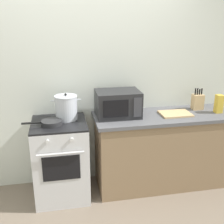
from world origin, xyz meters
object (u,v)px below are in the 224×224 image
object	(u,v)px
microwave	(118,104)
pasta_box	(219,104)
frying_pan	(51,123)
cutting_board	(175,114)
knife_block	(198,102)
stock_pot	(66,108)
stove	(61,160)

from	to	relation	value
microwave	pasta_box	bearing A→B (deg)	-5.08
frying_pan	microwave	world-z (taller)	microwave
cutting_board	knife_block	world-z (taller)	knife_block
stock_pot	pasta_box	xyz separation A→B (m)	(1.80, -0.11, -0.03)
microwave	stock_pot	bearing A→B (deg)	179.54
frying_pan	knife_block	size ratio (longest dim) A/B	1.57
cutting_board	stove	bearing A→B (deg)	-179.95
stock_pot	microwave	size ratio (longest dim) A/B	0.67
frying_pan	microwave	bearing A→B (deg)	10.58
stove	frying_pan	xyz separation A→B (m)	(-0.08, -0.06, 0.48)
stock_pot	cutting_board	xyz separation A→B (m)	(1.27, -0.08, -0.13)
stove	pasta_box	xyz separation A→B (m)	(1.90, -0.03, 0.57)
stove	knife_block	bearing A→B (deg)	4.72
microwave	knife_block	world-z (taller)	microwave
cutting_board	pasta_box	bearing A→B (deg)	-3.21
frying_pan	cutting_board	xyz separation A→B (m)	(1.44, 0.06, -0.02)
cutting_board	pasta_box	distance (m)	0.54
stock_pot	stove	bearing A→B (deg)	-137.72
cutting_board	knife_block	size ratio (longest dim) A/B	1.33
frying_pan	knife_block	world-z (taller)	knife_block
cutting_board	microwave	bearing A→B (deg)	173.47
cutting_board	knife_block	bearing A→B (deg)	21.94
stove	knife_block	size ratio (longest dim) A/B	3.41
stock_pot	knife_block	xyz separation A→B (m)	(1.62, 0.06, -0.04)
stock_pot	microwave	world-z (taller)	stock_pot
stock_pot	knife_block	bearing A→B (deg)	2.03
stock_pot	cutting_board	size ratio (longest dim) A/B	0.93
frying_pan	pasta_box	xyz separation A→B (m)	(1.98, 0.03, 0.08)
microwave	knife_block	size ratio (longest dim) A/B	1.85
stove	pasta_box	size ratio (longest dim) A/B	4.18
knife_block	microwave	bearing A→B (deg)	-176.55
stock_pot	frying_pan	xyz separation A→B (m)	(-0.17, -0.15, -0.11)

